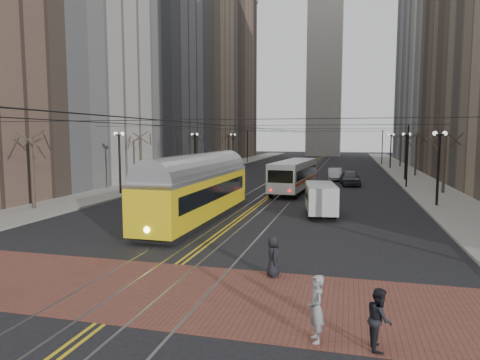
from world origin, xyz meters
The scene contains 24 objects.
ground centered at (0.00, 0.00, 0.00)m, with size 260.00×260.00×0.00m, color black.
sidewalk_left centered at (-15.00, 45.00, 0.07)m, with size 5.00×140.00×0.15m, color gray.
sidewalk_right centered at (15.00, 45.00, 0.07)m, with size 5.00×140.00×0.15m, color gray.
crosswalk_band centered at (0.00, -4.00, 0.01)m, with size 25.00×6.00×0.01m, color brown.
streetcar_rails centered at (0.00, 45.00, 0.00)m, with size 4.80×130.00×0.02m, color gray.
centre_lines centered at (0.00, 45.00, 0.01)m, with size 0.42×130.00×0.01m, color gold.
building_left_mid centered at (-25.50, 46.00, 17.00)m, with size 16.00×20.00×34.00m, color slate.
building_left_midfar centered at (-27.50, 66.00, 26.00)m, with size 20.00×20.00×52.00m, color gray.
building_left_far centered at (-25.50, 86.00, 20.00)m, with size 16.00×20.00×40.00m, color brown.
building_right_midfar centered at (27.50, 66.00, 26.00)m, with size 20.00×20.00×52.00m, color #A9A59E.
building_right_far centered at (25.50, 86.00, 20.00)m, with size 16.00×20.00×40.00m, color slate.
clock_tower centered at (0.00, 102.00, 35.96)m, with size 12.00×12.00×66.00m.
lamp_posts centered at (0.00, 28.75, 2.80)m, with size 27.60×57.20×5.60m.
street_trees centered at (0.00, 35.25, 2.80)m, with size 31.68×53.28×5.60m.
trolley_wires centered at (0.00, 34.83, 3.77)m, with size 25.96×120.00×6.60m.
transit_bus centered at (-3.50, 12.87, 1.55)m, with size 2.58×12.39×3.10m, color silver.
streetcar centered at (-2.50, 8.40, 1.68)m, with size 2.65×14.27×3.36m, color yellow.
rear_bus centered at (1.80, 24.11, 1.54)m, with size 2.56×11.77×3.07m, color silver.
cargo_van centered at (5.17, 12.08, 1.09)m, with size 1.90×4.95×2.19m, color silver.
sedan_grey centered at (7.14, 31.27, 0.84)m, with size 1.98×4.92×1.67m, color #3E3F45.
sedan_silver centered at (5.32, 36.44, 0.76)m, with size 1.60×4.60×1.52m, color #AEB1B6.
pedestrian_a centered at (4.21, -1.50, 0.82)m, with size 0.79×0.51×1.61m, color black.
pedestrian_b centered at (6.26, -6.50, 0.93)m, with size 0.67×0.44×1.83m, color gray.
pedestrian_c centered at (7.87, -6.50, 0.82)m, with size 0.79×0.61×1.62m, color black.
Camera 1 is at (7.01, -17.69, 5.54)m, focal length 32.00 mm.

